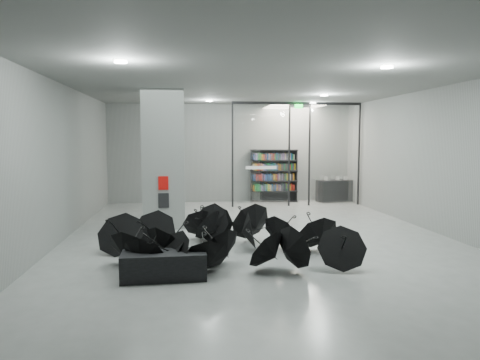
{
  "coord_description": "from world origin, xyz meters",
  "views": [
    {
      "loc": [
        -1.86,
        -11.31,
        2.59
      ],
      "look_at": [
        -0.3,
        1.5,
        1.4
      ],
      "focal_mm": 33.33,
      "sensor_mm": 36.0,
      "label": 1
    }
  ],
  "objects": [
    {
      "name": "info_panel",
      "position": [
        -2.5,
        1.38,
        0.85
      ],
      "size": [
        0.3,
        0.03,
        0.42
      ],
      "primitive_type": "cube",
      "color": "black",
      "rests_on": "column"
    },
    {
      "name": "fire_cabinet",
      "position": [
        -2.5,
        1.38,
        1.35
      ],
      "size": [
        0.28,
        0.04,
        0.38
      ],
      "primitive_type": "cube",
      "color": "#A50A07",
      "rests_on": "column"
    },
    {
      "name": "glass_partition",
      "position": [
        2.39,
        5.5,
        2.18
      ],
      "size": [
        5.06,
        0.08,
        4.0
      ],
      "color": "silver",
      "rests_on": "ground"
    },
    {
      "name": "shop_counter",
      "position": [
        4.28,
        6.44,
        0.45
      ],
      "size": [
        1.58,
        0.9,
        0.89
      ],
      "primitive_type": "cube",
      "rotation": [
        0.0,
        0.0,
        0.22
      ],
      "color": "black",
      "rests_on": "ground"
    },
    {
      "name": "column",
      "position": [
        -2.5,
        2.0,
        2.0
      ],
      "size": [
        1.2,
        1.2,
        4.0
      ],
      "primitive_type": "cube",
      "color": "slate",
      "rests_on": "ground"
    },
    {
      "name": "umbrella_cluster",
      "position": [
        -1.21,
        -1.7,
        0.3
      ],
      "size": [
        5.78,
        4.19,
        1.29
      ],
      "color": "black",
      "rests_on": "ground"
    },
    {
      "name": "exit_sign",
      "position": [
        2.4,
        5.3,
        3.82
      ],
      "size": [
        0.3,
        0.06,
        0.15
      ],
      "primitive_type": "cube",
      "color": "#0CE533",
      "rests_on": "room"
    },
    {
      "name": "room",
      "position": [
        0.0,
        0.0,
        2.84
      ],
      "size": [
        14.0,
        14.02,
        4.01
      ],
      "color": "gray",
      "rests_on": "ground"
    },
    {
      "name": "bench",
      "position": [
        -2.29,
        -3.12,
        0.25
      ],
      "size": [
        1.57,
        0.71,
        0.5
      ],
      "primitive_type": "cube",
      "rotation": [
        0.0,
        0.0,
        0.03
      ],
      "color": "black",
      "rests_on": "ground"
    },
    {
      "name": "bookshelf",
      "position": [
        1.76,
        6.75,
        1.08
      ],
      "size": [
        2.0,
        0.72,
        2.16
      ],
      "primitive_type": null,
      "rotation": [
        0.0,
        0.0,
        -0.17
      ],
      "color": "black",
      "rests_on": "ground"
    }
  ]
}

